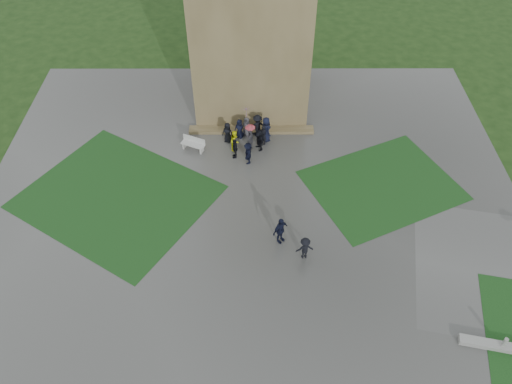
{
  "coord_description": "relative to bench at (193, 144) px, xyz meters",
  "views": [
    {
      "loc": [
        0.28,
        -17.88,
        22.75
      ],
      "look_at": [
        0.32,
        3.24,
        1.2
      ],
      "focal_mm": 35.0,
      "sensor_mm": 36.0,
      "label": 1
    }
  ],
  "objects": [
    {
      "name": "tower_plinth",
      "position": [
        4.0,
        2.02,
        -0.39
      ],
      "size": [
        9.0,
        0.8,
        0.22
      ],
      "primitive_type": "cube",
      "color": "brown",
      "rests_on": "plaza"
    },
    {
      "name": "pedestrian_mid",
      "position": [
        5.7,
        -8.16,
        0.43
      ],
      "size": [
        1.22,
        1.19,
        1.85
      ],
      "primitive_type": "imported",
      "rotation": [
        0.0,
        0.0,
        0.74
      ],
      "color": "black",
      "rests_on": "plaza"
    },
    {
      "name": "pedestrian_near",
      "position": [
        7.02,
        -9.32,
        0.27
      ],
      "size": [
        1.06,
        0.67,
        1.54
      ],
      "primitive_type": "imported",
      "rotation": [
        0.0,
        0.0,
        3.31
      ],
      "color": "black",
      "rests_on": "plaza"
    },
    {
      "name": "lawn_inset_left",
      "position": [
        -4.5,
        -4.58,
        -0.5
      ],
      "size": [
        14.1,
        13.46,
        0.01
      ],
      "primitive_type": "cube",
      "rotation": [
        0.0,
        0.0,
        -0.56
      ],
      "color": "#123613",
      "rests_on": "plaza"
    },
    {
      "name": "bench",
      "position": [
        0.0,
        0.0,
        0.0
      ],
      "size": [
        1.75,
        1.15,
        0.98
      ],
      "rotation": [
        0.0,
        0.0,
        -0.41
      ],
      "color": "#B0B0AB",
      "rests_on": "plaza"
    },
    {
      "name": "ground",
      "position": [
        4.0,
        -8.58,
        -0.52
      ],
      "size": [
        120.0,
        120.0,
        0.0
      ],
      "primitive_type": "plane",
      "color": "black"
    },
    {
      "name": "visitor_cluster",
      "position": [
        3.92,
        0.4,
        0.42
      ],
      "size": [
        3.62,
        3.98,
        2.38
      ],
      "color": "black",
      "rests_on": "plaza"
    },
    {
      "name": "lawn_inset_right",
      "position": [
        12.5,
        -3.58,
        -0.5
      ],
      "size": [
        11.12,
        10.15,
        0.01
      ],
      "primitive_type": "cube",
      "rotation": [
        0.0,
        0.0,
        0.44
      ],
      "color": "#123613",
      "rests_on": "plaza"
    },
    {
      "name": "plaza",
      "position": [
        4.0,
        -6.58,
        -0.51
      ],
      "size": [
        34.0,
        34.0,
        0.02
      ],
      "primitive_type": "cube",
      "color": "#3B3B39",
      "rests_on": "ground"
    }
  ]
}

